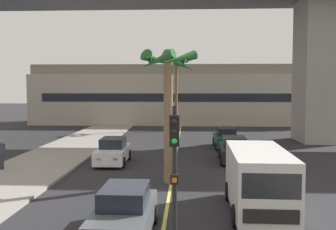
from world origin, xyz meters
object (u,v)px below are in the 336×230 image
at_px(palm_tree_near_median, 168,81).
at_px(pedestrian_far_along, 1,154).
at_px(car_queue_third, 234,150).
at_px(car_queue_second, 113,152).
at_px(car_queue_front, 226,138).
at_px(palm_tree_mid_median, 176,70).
at_px(car_queue_fourth, 124,214).
at_px(delivery_van, 258,179).
at_px(traffic_light_median_near, 175,166).

bearing_deg(palm_tree_near_median, pedestrian_far_along, 167.94).
xyz_separation_m(car_queue_third, palm_tree_near_median, (-3.86, -5.65, 4.24)).
height_order(car_queue_second, car_queue_third, same).
height_order(car_queue_front, palm_tree_near_median, palm_tree_near_median).
bearing_deg(palm_tree_mid_median, car_queue_front, -70.65).
xyz_separation_m(car_queue_front, car_queue_second, (-7.52, -6.61, 0.00)).
xyz_separation_m(car_queue_fourth, palm_tree_mid_median, (0.74, 30.25, 5.83)).
relative_size(car_queue_third, palm_tree_mid_median, 0.53).
distance_m(delivery_van, palm_tree_near_median, 6.79).
height_order(car_queue_third, delivery_van, delivery_van).
height_order(car_queue_fourth, delivery_van, delivery_van).
xyz_separation_m(car_queue_third, palm_tree_mid_median, (-4.15, 17.60, 5.83)).
bearing_deg(car_queue_front, delivery_van, -91.27).
xyz_separation_m(delivery_van, palm_tree_mid_median, (-3.83, 27.73, 5.26)).
relative_size(delivery_van, palm_tree_near_median, 0.82).
height_order(car_queue_third, car_queue_fourth, same).
bearing_deg(car_queue_fourth, pedestrian_far_along, 132.56).
relative_size(car_queue_fourth, pedestrian_far_along, 2.54).
xyz_separation_m(car_queue_third, delivery_van, (-0.32, -10.13, 0.57)).
relative_size(car_queue_third, delivery_van, 0.79).
height_order(car_queue_third, palm_tree_mid_median, palm_tree_mid_median).
relative_size(car_queue_front, pedestrian_far_along, 2.54).
xyz_separation_m(car_queue_fourth, delivery_van, (4.57, 2.52, 0.57)).
height_order(car_queue_front, delivery_van, delivery_van).
bearing_deg(car_queue_third, palm_tree_near_median, -124.31).
distance_m(car_queue_fourth, pedestrian_far_along, 12.19).
bearing_deg(traffic_light_median_near, car_queue_third, 77.77).
distance_m(car_queue_second, car_queue_fourth, 12.02).
relative_size(car_queue_second, car_queue_third, 0.99).
relative_size(car_queue_second, pedestrian_far_along, 2.55).
height_order(delivery_van, traffic_light_median_near, traffic_light_median_near).
relative_size(car_queue_third, traffic_light_median_near, 0.99).
distance_m(car_queue_front, car_queue_fourth, 18.99).
bearing_deg(traffic_light_median_near, delivery_van, 58.94).
height_order(traffic_light_median_near, pedestrian_far_along, traffic_light_median_near).
height_order(delivery_van, palm_tree_near_median, palm_tree_near_median).
relative_size(car_queue_front, delivery_van, 0.78).
distance_m(palm_tree_near_median, palm_tree_mid_median, 23.31).
distance_m(car_queue_front, car_queue_second, 10.01).
distance_m(car_queue_third, delivery_van, 10.15).
relative_size(car_queue_third, car_queue_fourth, 1.01).
xyz_separation_m(car_queue_second, traffic_light_median_near, (4.23, -14.09, 1.99)).
bearing_deg(car_queue_front, car_queue_third, -90.34).
xyz_separation_m(car_queue_second, palm_tree_mid_median, (3.34, 18.51, 5.83)).
bearing_deg(delivery_van, palm_tree_mid_median, 97.86).
bearing_deg(car_queue_front, car_queue_second, -138.69).
distance_m(car_queue_third, car_queue_fourth, 13.56).
bearing_deg(car_queue_third, delivery_van, -91.80).
height_order(palm_tree_mid_median, pedestrian_far_along, palm_tree_mid_median).
relative_size(traffic_light_median_near, palm_tree_near_median, 0.65).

